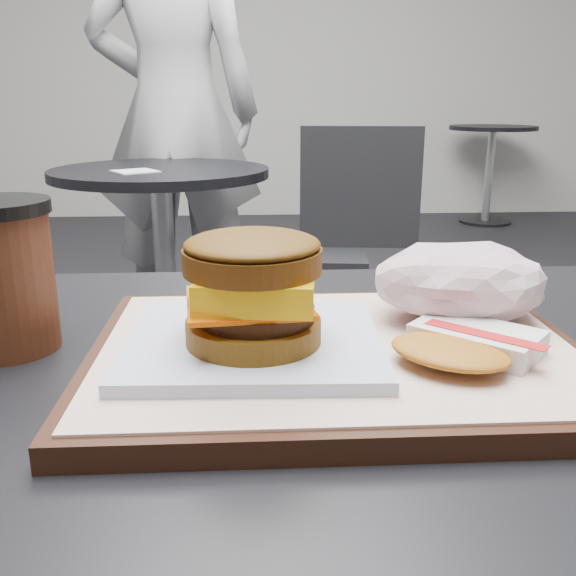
% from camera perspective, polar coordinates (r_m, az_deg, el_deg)
% --- Properties ---
extents(customer_table, '(0.80, 0.60, 0.77)m').
position_cam_1_polar(customer_table, '(0.60, 3.23, -23.76)').
color(customer_table, '#A5A5AA').
rests_on(customer_table, ground).
extents(serving_tray, '(0.38, 0.28, 0.02)m').
position_cam_1_polar(serving_tray, '(0.50, 4.34, -6.02)').
color(serving_tray, black).
rests_on(serving_tray, customer_table).
extents(breakfast_sandwich, '(0.20, 0.18, 0.09)m').
position_cam_1_polar(breakfast_sandwich, '(0.47, -3.06, -1.27)').
color(breakfast_sandwich, white).
rests_on(breakfast_sandwich, serving_tray).
extents(hash_brown, '(0.13, 0.13, 0.02)m').
position_cam_1_polar(hash_brown, '(0.49, 15.44, -4.85)').
color(hash_brown, silver).
rests_on(hash_brown, serving_tray).
extents(crumpled_wrapper, '(0.15, 0.12, 0.07)m').
position_cam_1_polar(crumpled_wrapper, '(0.56, 15.08, 0.53)').
color(crumpled_wrapper, silver).
rests_on(crumpled_wrapper, serving_tray).
extents(coffee_cup, '(0.09, 0.09, 0.13)m').
position_cam_1_polar(coffee_cup, '(0.57, -24.21, 1.23)').
color(coffee_cup, '#431D10').
rests_on(coffee_cup, customer_table).
extents(neighbor_table, '(0.70, 0.70, 0.75)m').
position_cam_1_polar(neighbor_table, '(2.17, -11.02, 5.16)').
color(neighbor_table, black).
rests_on(neighbor_table, ground).
extents(napkin, '(0.17, 0.17, 0.00)m').
position_cam_1_polar(napkin, '(2.04, -13.42, 10.05)').
color(napkin, silver).
rests_on(napkin, neighbor_table).
extents(neighbor_chair, '(0.62, 0.46, 0.88)m').
position_cam_1_polar(neighbor_chair, '(2.18, 3.12, 4.43)').
color(neighbor_chair, '#96969A').
rests_on(neighbor_chair, ground).
extents(patron, '(0.70, 0.49, 1.83)m').
position_cam_1_polar(patron, '(2.63, -10.05, 15.23)').
color(patron, '#BDBCC1').
rests_on(patron, ground).
extents(bg_table_far, '(0.66, 0.66, 0.75)m').
position_cam_1_polar(bg_table_far, '(5.31, 17.60, 11.55)').
color(bg_table_far, black).
rests_on(bg_table_far, ground).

